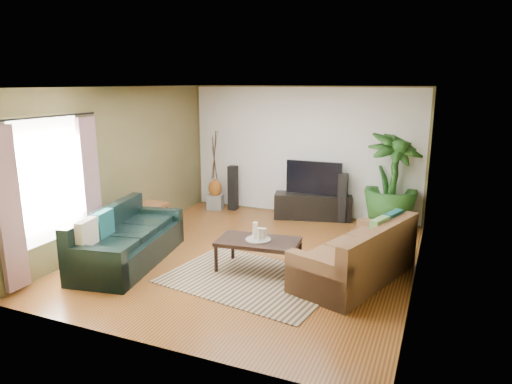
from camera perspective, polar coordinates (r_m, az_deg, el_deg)
The scene contains 28 objects.
floor at distance 7.48m, azimuth -0.60°, elevation -8.18°, with size 5.50×5.50×0.00m, color brown.
ceiling at distance 6.95m, azimuth -0.65°, elevation 12.98°, with size 5.50×5.50×0.00m, color white.
wall_back at distance 9.64m, azimuth 5.87°, elevation 5.02°, with size 5.00×5.00×0.00m, color brown.
wall_front at distance 4.77m, azimuth -13.82°, elevation -4.17°, with size 5.00×5.00×0.00m, color brown.
wall_left at distance 8.38m, azimuth -16.55°, elevation 3.24°, with size 5.50×5.50×0.00m, color brown.
wall_right at distance 6.54m, azimuth 19.93°, elevation 0.20°, with size 5.50×5.50×0.00m, color brown.
backwall_panel at distance 9.63m, azimuth 5.85°, elevation 5.01°, with size 4.90×4.90×0.00m, color white.
window_pane at distance 7.22m, azimuth -24.42°, elevation 1.39°, with size 1.80×1.80×0.00m, color white.
curtain_near at distance 6.76m, azimuth -28.51°, elevation -1.99°, with size 0.08×0.35×2.20m, color gray.
curtain_far at distance 7.75m, azimuth -19.98°, elevation 0.66°, with size 0.08×0.35×2.20m, color gray.
curtain_rod at distance 7.06m, azimuth -24.85°, elevation 8.51°, with size 0.03×0.03×1.90m, color black.
sofa_left at distance 7.44m, azimuth -15.61°, elevation -5.34°, with size 2.20×0.94×0.85m, color black.
sofa_right at distance 6.72m, azimuth 12.31°, elevation -7.19°, with size 2.09×0.94×0.85m, color brown.
area_rug at distance 6.70m, azimuth -0.71°, elevation -10.81°, with size 2.36×1.67×0.01m, color tan.
coffee_table at distance 6.89m, azimuth 0.27°, elevation -7.94°, with size 1.20×0.66×0.49m, color black.
candle_tray at distance 6.80m, azimuth 0.27°, elevation -5.95°, with size 0.37×0.37×0.02m, color gray.
candle_tall at distance 6.81m, azimuth -0.10°, elevation -4.79°, with size 0.08×0.08×0.24m, color #F0E0CB.
candle_mid at distance 6.72m, azimuth 0.46°, elevation -5.28°, with size 0.08×0.08×0.19m, color #F5E7CF.
candle_short at distance 6.80m, azimuth 1.01°, elevation -5.19°, with size 0.08×0.08×0.15m, color beige.
tv_stand at distance 9.54m, azimuth 7.12°, elevation -1.78°, with size 1.58×0.47×0.53m, color black.
television at distance 9.40m, azimuth 7.23°, elevation 1.77°, with size 1.16×0.06×0.68m, color black.
speaker_left at distance 10.10m, azimuth -2.89°, elevation 0.51°, with size 0.18×0.20×0.98m, color black.
speaker_right at distance 9.35m, azimuth 10.76°, elevation -0.74°, with size 0.18×0.20×1.00m, color black.
potted_plant at distance 9.11m, azimuth 16.60°, elevation 1.37°, with size 1.05×1.05×1.87m, color #1E4918.
plant_pot at distance 9.31m, azimuth 16.27°, elevation -3.45°, with size 0.35×0.35×0.27m, color black.
pedestal at distance 10.25m, azimuth -5.10°, elevation -1.23°, with size 0.32×0.32×0.32m, color gray.
vase at distance 10.18m, azimuth -5.13°, elevation 0.46°, with size 0.30×0.30×0.41m, color #94501B.
side_table at distance 8.81m, azimuth -13.07°, elevation -3.22°, with size 0.53×0.53×0.56m, color brown.
Camera 1 is at (2.75, -6.38, 2.77)m, focal length 32.00 mm.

